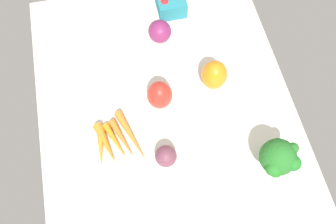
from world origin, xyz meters
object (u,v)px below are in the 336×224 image
object	(u,v)px
carrot_bunch	(116,141)
berry_basket	(169,3)
broccoli_head	(278,158)
bell_pepper_orange	(214,75)
bell_pepper_red	(160,95)
red_onion_near_basket	(166,156)
red_onion_center	(160,31)

from	to	relation	value
carrot_bunch	berry_basket	bearing A→B (deg)	150.35
broccoli_head	bell_pepper_orange	distance (cm)	30.96
bell_pepper_red	bell_pepper_orange	bearing A→B (deg)	99.98
broccoli_head	carrot_bunch	world-z (taller)	broccoli_head
broccoli_head	red_onion_near_basket	distance (cm)	29.87
berry_basket	carrot_bunch	world-z (taller)	berry_basket
broccoli_head	red_onion_center	size ratio (longest dim) A/B	1.73
bell_pepper_red	red_onion_near_basket	bearing A→B (deg)	-6.38
carrot_bunch	bell_pepper_red	size ratio (longest dim) A/B	1.75
carrot_bunch	red_onion_near_basket	bearing A→B (deg)	58.38
red_onion_center	red_onion_near_basket	bearing A→B (deg)	-9.44
red_onion_near_basket	bell_pepper_orange	bearing A→B (deg)	137.57
bell_pepper_orange	carrot_bunch	size ratio (longest dim) A/B	0.61
bell_pepper_orange	red_onion_center	size ratio (longest dim) A/B	1.39
berry_basket	red_onion_near_basket	bearing A→B (deg)	-13.36
red_onion_near_basket	bell_pepper_red	size ratio (longest dim) A/B	0.63
carrot_bunch	bell_pepper_red	distance (cm)	18.37
red_onion_center	carrot_bunch	bearing A→B (deg)	-30.64
berry_basket	red_onion_center	bearing A→B (deg)	-26.56
red_onion_near_basket	berry_basket	world-z (taller)	berry_basket
broccoli_head	berry_basket	bearing A→B (deg)	-165.45
red_onion_near_basket	bell_pepper_orange	distance (cm)	28.64
carrot_bunch	red_onion_center	distance (cm)	38.79
berry_basket	bell_pepper_orange	distance (cm)	32.14
broccoli_head	red_onion_center	bearing A→B (deg)	-156.69
broccoli_head	carrot_bunch	size ratio (longest dim) A/B	0.76
berry_basket	carrot_bunch	distance (cm)	51.26
broccoli_head	bell_pepper_orange	world-z (taller)	broccoli_head
carrot_bunch	red_onion_center	xyz separation A→B (cm)	(-33.31, 19.73, 2.48)
red_onion_near_basket	bell_pepper_orange	world-z (taller)	bell_pepper_orange
carrot_bunch	red_onion_center	size ratio (longest dim) A/B	2.29
bell_pepper_orange	bell_pepper_red	size ratio (longest dim) A/B	1.06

